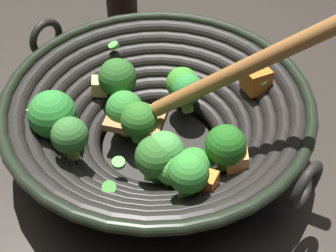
{
  "coord_description": "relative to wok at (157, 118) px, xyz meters",
  "views": [
    {
      "loc": [
        0.39,
        -0.22,
        0.48
      ],
      "look_at": [
        -0.0,
        0.02,
        0.03
      ],
      "focal_mm": 54.75,
      "sensor_mm": 36.0,
      "label": 1
    }
  ],
  "objects": [
    {
      "name": "ground_plane",
      "position": [
        -0.0,
        0.0,
        -0.06
      ],
      "size": [
        4.0,
        4.0,
        0.0
      ],
      "primitive_type": "plane",
      "color": "#28231E"
    },
    {
      "name": "wok",
      "position": [
        0.0,
        0.0,
        0.0
      ],
      "size": [
        0.4,
        0.37,
        0.23
      ],
      "color": "black",
      "rests_on": "ground"
    }
  ]
}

